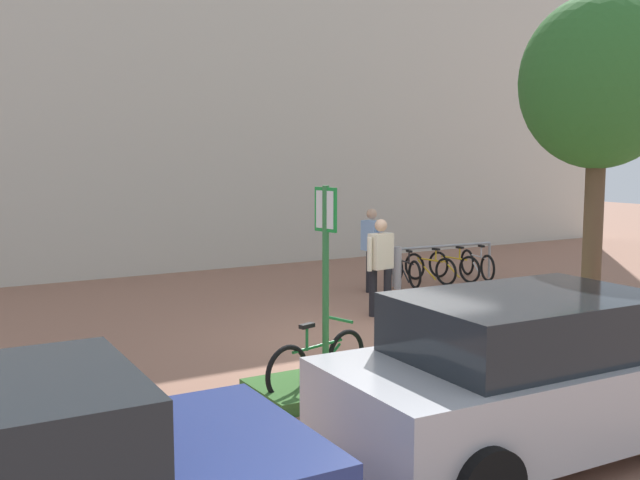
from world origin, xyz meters
TOP-DOWN VIEW (x-y plane):
  - ground_plane at (0.00, 0.00)m, footprint 60.00×60.00m
  - building_facade at (0.00, 8.36)m, footprint 28.00×1.20m
  - planter_strip at (0.52, -1.70)m, footprint 7.00×1.10m
  - tree_sidewalk at (2.39, -1.83)m, footprint 2.27×2.27m
  - parking_sign_post at (-2.11, -1.70)m, footprint 0.10×0.36m
  - bike_at_sign at (-2.14, -1.58)m, footprint 1.63×0.56m
  - bike_rack_cluster at (4.09, 3.57)m, footprint 2.65×1.65m
  - bollard_steel at (2.69, 3.34)m, footprint 0.16×0.16m
  - person_shirt_white at (2.08, 3.43)m, footprint 0.38×0.60m
  - person_casual_tan at (0.85, 1.36)m, footprint 0.60×0.29m
  - car_silver_sedan at (-1.24, -4.20)m, footprint 4.36×2.14m

SIDE VIEW (x-z plane):
  - ground_plane at x=0.00m, z-range 0.00..0.00m
  - planter_strip at x=0.52m, z-range 0.00..0.16m
  - bike_rack_cluster at x=4.09m, z-range -0.07..0.76m
  - bike_at_sign at x=-2.14m, z-range -0.08..0.78m
  - bollard_steel at x=2.69m, z-range 0.00..0.90m
  - car_silver_sedan at x=-1.24m, z-range -0.01..1.53m
  - person_shirt_white at x=2.08m, z-range 0.12..1.84m
  - person_casual_tan at x=0.85m, z-range 0.12..1.84m
  - parking_sign_post at x=-2.11m, z-range 0.38..2.86m
  - tree_sidewalk at x=2.39m, z-range 1.27..6.39m
  - building_facade at x=0.00m, z-range 0.00..10.00m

